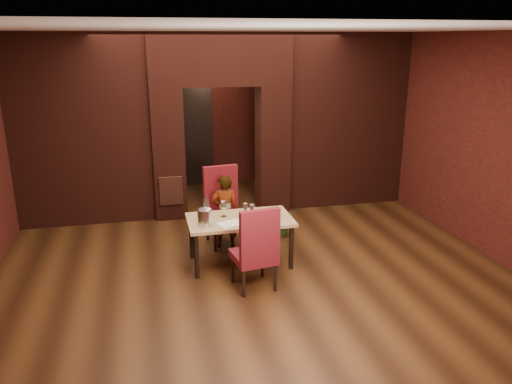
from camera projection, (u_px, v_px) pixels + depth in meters
floor at (245, 254)px, 7.46m from camera, size 8.00×8.00×0.00m
ceiling at (243, 30)px, 6.51m from camera, size 7.00×8.00×0.04m
wall_back at (206, 111)px, 10.71m from camera, size 7.00×0.04×3.20m
wall_front at (369, 278)px, 3.26m from camera, size 7.00×0.04×3.20m
wall_right at (464, 139)px, 7.74m from camera, size 0.04×8.00×3.20m
pillar_left at (168, 153)px, 8.77m from camera, size 0.55×0.55×2.30m
pillar_right at (273, 148)px, 9.18m from camera, size 0.55×0.55×2.30m
lintel at (220, 59)px, 8.50m from camera, size 2.45×0.55×0.90m
wing_wall_left at (81, 131)px, 8.33m from camera, size 2.28×0.35×3.20m
wing_wall_right at (345, 121)px, 9.36m from camera, size 2.28×0.35×3.20m
vent_panel at (171, 191)px, 8.68m from camera, size 0.40×0.03×0.50m
rear_door at (189, 137)px, 10.73m from camera, size 0.90×0.08×2.10m
rear_door_frame at (189, 138)px, 10.69m from camera, size 1.02×0.04×2.22m
dining_table at (240, 241)px, 7.08m from camera, size 1.46×0.83×0.68m
chair_far at (225, 207)px, 7.68m from camera, size 0.61×0.61×1.21m
chair_near at (253, 246)px, 6.34m from camera, size 0.58×0.58×1.13m
person_seated at (225, 212)px, 7.58m from camera, size 0.44×0.31×1.14m
wine_glass_a at (224, 209)px, 7.01m from camera, size 0.09×0.09×0.22m
wine_glass_b at (245, 210)px, 7.03m from camera, size 0.08×0.08×0.19m
wine_glass_c at (252, 212)px, 6.95m from camera, size 0.08×0.08×0.20m
tasting_sheet at (231, 223)px, 6.77m from camera, size 0.39×0.34×0.00m
wine_bucket at (205, 218)px, 6.67m from camera, size 0.19×0.19×0.23m
water_bottle at (206, 207)px, 7.01m from camera, size 0.07×0.07×0.29m
potted_plant at (282, 224)px, 8.15m from camera, size 0.45×0.43×0.38m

